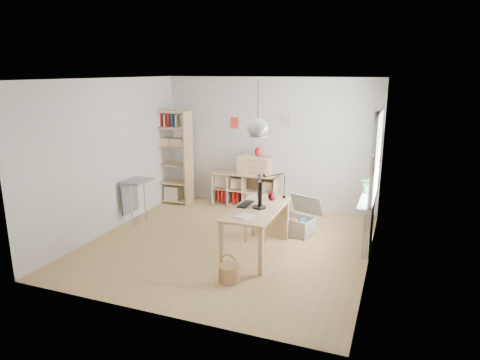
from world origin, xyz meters
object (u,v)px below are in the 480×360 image
(cube_shelf, at_px, (245,192))
(drawer_chest, at_px, (255,165))
(chair, at_px, (255,213))
(monitor, at_px, (259,191))
(tall_bookshelf, at_px, (172,153))
(storage_chest, at_px, (298,222))
(desk, at_px, (257,214))

(cube_shelf, xyz_separation_m, drawer_chest, (0.23, -0.04, 0.62))
(chair, height_order, monitor, monitor)
(cube_shelf, bearing_deg, monitor, -64.43)
(chair, height_order, drawer_chest, drawer_chest)
(tall_bookshelf, xyz_separation_m, storage_chest, (3.00, -0.86, -0.88))
(chair, distance_m, drawer_chest, 1.73)
(storage_chest, xyz_separation_m, drawer_chest, (-1.20, 1.10, 0.71))
(desk, xyz_separation_m, tall_bookshelf, (-2.59, 1.95, 0.43))
(desk, relative_size, drawer_chest, 2.18)
(cube_shelf, xyz_separation_m, monitor, (1.05, -2.20, 0.72))
(tall_bookshelf, bearing_deg, cube_shelf, 10.19)
(desk, xyz_separation_m, monitor, (0.03, 0.03, 0.36))
(storage_chest, distance_m, drawer_chest, 1.78)
(tall_bookshelf, height_order, drawer_chest, tall_bookshelf)
(storage_chest, height_order, drawer_chest, drawer_chest)
(tall_bookshelf, distance_m, drawer_chest, 1.82)
(chair, bearing_deg, storage_chest, 17.27)
(chair, xyz_separation_m, monitor, (0.26, -0.59, 0.58))
(desk, distance_m, drawer_chest, 2.34)
(chair, xyz_separation_m, drawer_chest, (-0.56, 1.57, 0.48))
(monitor, distance_m, drawer_chest, 2.32)
(tall_bookshelf, relative_size, monitor, 3.78)
(tall_bookshelf, xyz_separation_m, chair, (2.35, -1.33, -0.65))
(desk, bearing_deg, storage_chest, 69.13)
(cube_shelf, bearing_deg, drawer_chest, -9.93)
(storage_chest, bearing_deg, chair, -126.95)
(tall_bookshelf, height_order, monitor, tall_bookshelf)
(desk, relative_size, tall_bookshelf, 0.75)
(desk, height_order, cube_shelf, desk)
(tall_bookshelf, xyz_separation_m, monitor, (2.62, -1.92, -0.07))
(chair, xyz_separation_m, storage_chest, (0.65, 0.46, -0.23))
(chair, bearing_deg, desk, -87.92)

